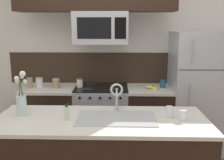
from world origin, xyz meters
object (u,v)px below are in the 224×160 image
coffee_tin (163,84)px  drinking_glass (169,112)px  spare_glass (183,115)px  storage_jar_tall (30,82)px  stove_range (102,117)px  storage_jar_squat (80,83)px  flower_vase (21,101)px  banana_bunch (152,88)px  storage_jar_short (56,83)px  sink_faucet (117,93)px  refrigerator (201,91)px  microwave (101,28)px  dish_soap_bottle (67,113)px  storage_jar_medium (39,82)px

coffee_tin → drinking_glass: (-0.15, -1.25, 0.00)m
spare_glass → storage_jar_tall: bearing=146.8°
stove_range → coffee_tin: size_ratio=8.45×
storage_jar_squat → flower_vase: 1.22m
banana_bunch → storage_jar_short: bearing=178.4°
storage_jar_tall → stove_range: bearing=1.2°
banana_bunch → sink_faucet: 1.12m
stove_range → coffee_tin: (0.89, 0.05, 0.50)m
sink_faucet → refrigerator: bearing=41.2°
storage_jar_tall → coffee_tin: storage_jar_tall is taller
microwave → storage_jar_short: (-0.66, -0.00, -0.79)m
storage_jar_squat → stove_range: bearing=3.5°
dish_soap_bottle → stove_range: bearing=79.3°
stove_range → sink_faucet: size_ratio=3.04×
storage_jar_tall → sink_faucet: (1.28, -1.02, 0.11)m
stove_range → drinking_glass: drinking_glass is taller
storage_jar_medium → sink_faucet: bearing=-42.8°
coffee_tin → drinking_glass: 1.26m
banana_bunch → flower_vase: 1.83m
sink_faucet → stove_range: bearing=102.5°
spare_glass → storage_jar_squat: bearing=133.2°
microwave → storage_jar_medium: 1.21m
coffee_tin → spare_glass: bearing=-91.5°
banana_bunch → stove_range: bearing=175.3°
dish_soap_bottle → spare_glass: size_ratio=1.65×
refrigerator → storage_jar_short: (-2.11, -0.04, 0.12)m
stove_range → microwave: 1.30m
storage_jar_short → dish_soap_bottle: size_ratio=0.82×
spare_glass → flower_vase: size_ratio=0.22×
microwave → storage_jar_medium: (-0.92, 0.04, -0.78)m
dish_soap_bottle → banana_bunch: bearing=51.6°
storage_jar_short → storage_jar_tall: bearing=-179.9°
storage_jar_squat → dish_soap_bottle: dish_soap_bottle is taller
banana_bunch → spare_glass: bearing=-83.9°
stove_range → refrigerator: refrigerator is taller
storage_jar_squat → drinking_glass: storage_jar_squat is taller
storage_jar_tall → drinking_glass: size_ratio=1.60×
storage_jar_short → drinking_glass: 1.83m
storage_jar_short → coffee_tin: storage_jar_short is taller
microwave → banana_bunch: 1.11m
storage_jar_tall → flower_vase: size_ratio=0.40×
coffee_tin → dish_soap_bottle: (-1.14, -1.34, 0.01)m
microwave → storage_jar_squat: microwave is taller
storage_jar_medium → banana_bunch: size_ratio=0.73×
drinking_glass → refrigerator: bearing=60.2°
stove_range → refrigerator: (1.44, 0.02, 0.40)m
spare_glass → flower_vase: 1.59m
coffee_tin → dish_soap_bottle: 1.76m
microwave → spare_glass: (0.86, -1.25, -0.80)m
storage_jar_squat → coffee_tin: (1.21, 0.07, -0.02)m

